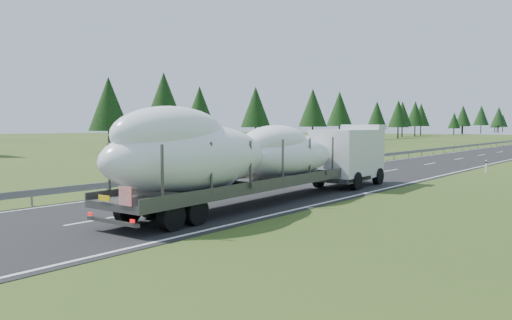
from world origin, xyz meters
The scene contains 3 objects.
ground centered at (0.00, 0.00, 0.00)m, with size 400.00×400.00×0.00m, color #304416.
tree_line_left centered at (-44.04, 133.47, 7.29)m, with size 15.86×340.20×12.53m.
boat_truck centered at (2.25, 7.24, 2.31)m, with size 3.65×20.34×4.41m.
Camera 1 is at (16.73, -11.09, 3.68)m, focal length 35.00 mm.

